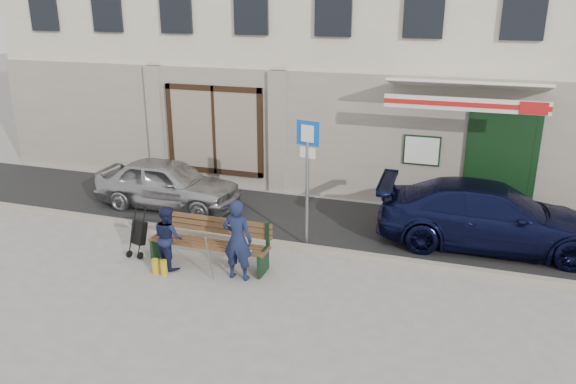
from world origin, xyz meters
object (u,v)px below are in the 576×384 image
at_px(car_navy, 491,216).
at_px(parking_sign, 307,164).
at_px(car_silver, 168,183).
at_px(stroller, 139,234).
at_px(bench, 207,243).
at_px(woman, 168,237).
at_px(man, 238,240).

height_order(car_navy, parking_sign, parking_sign).
bearing_deg(car_silver, stroller, -162.38).
height_order(car_silver, bench, car_silver).
relative_size(car_navy, parking_sign, 1.74).
height_order(parking_sign, bench, parking_sign).
xyz_separation_m(bench, woman, (-0.65, -0.31, 0.16)).
relative_size(car_navy, bench, 1.92).
distance_m(parking_sign, stroller, 3.66).
xyz_separation_m(car_silver, man, (3.14, -2.93, 0.16)).
height_order(car_silver, parking_sign, parking_sign).
bearing_deg(car_navy, woman, 114.57).
xyz_separation_m(parking_sign, man, (-0.78, -1.78, -1.01)).
distance_m(man, woman, 1.46).
height_order(car_silver, woman, woman).
distance_m(bench, stroller, 1.50).
height_order(car_silver, man, man).
bearing_deg(car_navy, car_silver, 88.01).
distance_m(bench, man, 0.92).
distance_m(car_silver, man, 4.30).
relative_size(woman, stroller, 1.21).
bearing_deg(bench, stroller, -179.35).
bearing_deg(parking_sign, bench, -124.71).
relative_size(car_silver, parking_sign, 1.35).
bearing_deg(bench, car_silver, 132.04).
height_order(woman, stroller, woman).
bearing_deg(woman, bench, -122.71).
height_order(bench, woman, woman).
bearing_deg(man, parking_sign, -113.32).
xyz_separation_m(bench, man, (0.80, -0.33, 0.31)).
height_order(car_navy, man, man).
xyz_separation_m(car_navy, man, (-4.37, -2.99, 0.10)).
height_order(bench, stroller, stroller).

